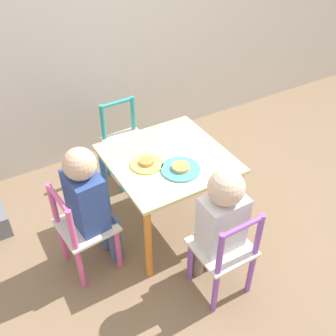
% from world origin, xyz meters
% --- Properties ---
extents(ground_plane, '(6.00, 6.00, 0.00)m').
position_xyz_m(ground_plane, '(0.00, 0.00, 0.00)').
color(ground_plane, '#7F664C').
extents(kids_table, '(0.60, 0.60, 0.49)m').
position_xyz_m(kids_table, '(0.00, 0.00, 0.42)').
color(kids_table, beige).
rests_on(kids_table, ground_plane).
extents(chair_purple, '(0.26, 0.26, 0.54)m').
position_xyz_m(chair_purple, '(0.00, -0.52, 0.27)').
color(chair_purple, silver).
rests_on(chair_purple, ground_plane).
extents(chair_pink, '(0.28, 0.28, 0.54)m').
position_xyz_m(chair_pink, '(-0.52, -0.05, 0.27)').
color(chair_pink, silver).
rests_on(chair_pink, ground_plane).
extents(chair_teal, '(0.27, 0.27, 0.54)m').
position_xyz_m(chair_teal, '(-0.01, 0.52, 0.27)').
color(chair_teal, silver).
rests_on(chair_teal, ground_plane).
extents(child_front, '(0.20, 0.22, 0.72)m').
position_xyz_m(child_front, '(0.00, -0.46, 0.44)').
color(child_front, '#7A6B5B').
rests_on(child_front, ground_plane).
extents(child_left, '(0.22, 0.21, 0.74)m').
position_xyz_m(child_left, '(-0.46, -0.04, 0.44)').
color(child_left, '#4C608E').
rests_on(child_left, ground_plane).
extents(plate_front, '(0.20, 0.20, 0.03)m').
position_xyz_m(plate_front, '(-0.00, -0.13, 0.50)').
color(plate_front, '#4C9EE0').
rests_on(plate_front, kids_table).
extents(plate_left, '(0.17, 0.17, 0.03)m').
position_xyz_m(plate_left, '(-0.13, 0.00, 0.50)').
color(plate_left, '#EADB66').
rests_on(plate_left, kids_table).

